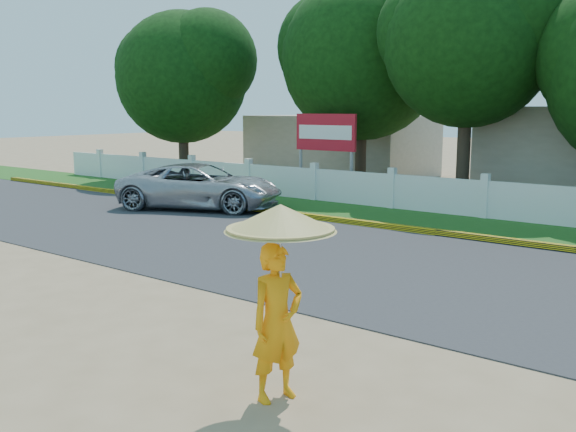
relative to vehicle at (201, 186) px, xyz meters
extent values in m
plane|color=#9E8460|center=(7.78, -7.53, -0.71)|extent=(120.00, 120.00, 0.00)
cube|color=#38383A|center=(7.78, -3.03, -0.70)|extent=(60.00, 7.00, 0.02)
cube|color=#2D601E|center=(7.78, 2.22, -0.70)|extent=(60.00, 3.50, 0.03)
cube|color=yellow|center=(7.78, 0.52, -0.63)|extent=(40.00, 0.18, 0.16)
cube|color=silver|center=(7.78, 3.67, -0.16)|extent=(40.00, 0.10, 1.10)
cube|color=#B7AD99|center=(-2.22, 11.47, 0.69)|extent=(8.00, 5.00, 2.80)
imported|color=#A5A7AD|center=(0.00, 0.00, 0.00)|extent=(5.63, 4.23, 1.42)
imported|color=orange|center=(10.34, -9.02, 0.16)|extent=(0.59, 0.73, 1.73)
cylinder|color=#9B9CA1|center=(10.39, -9.02, 0.82)|extent=(0.02, 0.02, 1.12)
cone|color=tan|center=(10.39, -9.02, 1.30)|extent=(1.19, 1.19, 0.29)
cylinder|color=gray|center=(0.38, 4.77, 0.29)|extent=(0.12, 0.12, 2.00)
cylinder|color=gray|center=(2.58, 4.77, 0.29)|extent=(0.12, 0.12, 2.00)
cube|color=#B41320|center=(1.48, 4.77, 1.59)|extent=(2.50, 0.12, 1.30)
cube|color=silver|center=(1.48, 4.71, 1.59)|extent=(2.25, 0.02, 0.49)
cylinder|color=#473828|center=(1.13, 7.74, 0.94)|extent=(0.44, 0.44, 3.31)
sphere|color=#113E0E|center=(1.13, 7.74, 4.33)|extent=(6.31, 6.31, 6.31)
cylinder|color=#473828|center=(5.97, 6.36, 1.15)|extent=(0.44, 0.44, 3.72)
sphere|color=#113E0E|center=(5.97, 6.36, 4.53)|extent=(5.50, 5.50, 5.50)
cylinder|color=#473828|center=(-6.66, 5.52, 0.74)|extent=(0.44, 0.44, 2.89)
sphere|color=#113E0E|center=(-6.66, 5.52, 3.75)|extent=(5.70, 5.70, 5.70)
camera|label=1|loc=(14.48, -14.17, 2.43)|focal=40.00mm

